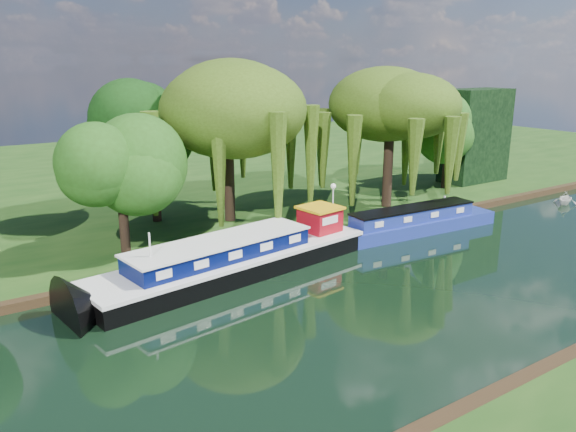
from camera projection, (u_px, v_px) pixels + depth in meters
ground at (450, 278)px, 28.95m from camera, size 120.00×120.00×0.00m
far_bank at (184, 170)px, 56.14m from camera, size 120.00×52.00×0.45m
dutch_barge at (237, 258)px, 29.36m from camera, size 16.33×5.69×3.37m
narrowboat at (412, 223)px, 36.22m from camera, size 12.97×3.06×1.87m
red_dinghy at (131, 297)px, 26.55m from camera, size 2.85×2.13×0.56m
white_cruiser at (565, 204)px, 43.76m from camera, size 2.68×2.51×1.13m
willow_left at (227, 111)px, 35.78m from camera, size 8.35×8.35×10.00m
willow_right at (390, 115)px, 39.65m from camera, size 7.44×7.44×9.06m
tree_far_left at (119, 167)px, 28.86m from camera, size 4.61×4.61×7.42m
tree_far_mid at (152, 133)px, 35.97m from camera, size 5.18×5.18×8.48m
tree_far_right at (448, 132)px, 46.00m from camera, size 4.12×4.12×6.74m
conifer_hedge at (475, 135)px, 49.13m from camera, size 6.00×3.00×8.00m
lamppost at (333, 192)px, 36.98m from camera, size 0.36×0.36×2.56m
mooring_posts at (341, 223)px, 35.16m from camera, size 19.16×0.16×1.00m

